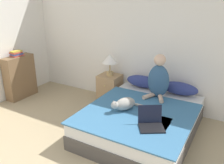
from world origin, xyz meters
The scene contains 11 objects.
wall_back centered at (0.00, 3.20, 1.27)m, with size 6.11×0.05×2.55m.
bed centered at (0.36, 2.16, 0.21)m, with size 1.57×1.94×0.43m.
pillow_near centered at (0.02, 2.98, 0.54)m, with size 0.63×0.25×0.22m.
pillow_far centered at (0.71, 2.98, 0.54)m, with size 0.63×0.25×0.22m.
person_sitting centered at (0.41, 2.70, 0.74)m, with size 0.37×0.36×0.74m.
cat_tabby centered at (0.15, 1.98, 0.52)m, with size 0.36×0.44×0.19m.
laptop_open centered at (0.67, 1.72, 0.48)m, with size 0.43×0.42×0.26m.
nightstand centered at (-0.67, 2.94, 0.28)m, with size 0.41×0.41×0.56m.
table_lamp centered at (-0.66, 2.93, 0.87)m, with size 0.30×0.30×0.43m.
bookshelf centered at (-2.40, 2.19, 0.44)m, with size 0.24×0.65×0.89m.
book_stack_top centered at (-2.41, 2.19, 0.94)m, with size 0.19×0.24×0.11m.
Camera 1 is at (1.58, -0.89, 2.08)m, focal length 38.00 mm.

